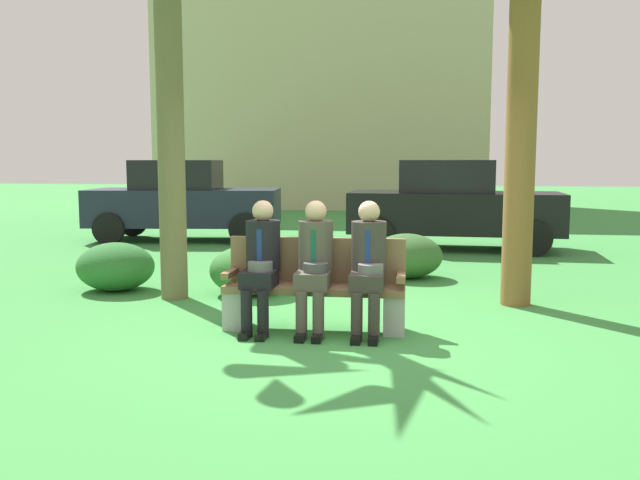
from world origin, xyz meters
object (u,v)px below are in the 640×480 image
seated_man_middle (315,260)px  seated_man_right (368,261)px  park_bench (315,287)px  shrub_near_bench (249,270)px  shrub_mid_lawn (116,267)px  seated_man_left (261,259)px  shrub_far_lawn (407,256)px  parked_car_near (183,201)px  parked_car_far (453,205)px  building_backdrop (327,63)px

seated_man_middle → seated_man_right: bearing=0.0°
park_bench → shrub_near_bench: bearing=124.1°
park_bench → shrub_mid_lawn: 3.26m
seated_man_left → seated_man_right: bearing=0.0°
seated_man_left → shrub_mid_lawn: seated_man_left is taller
park_bench → shrub_far_lawn: size_ratio=1.75×
shrub_far_lawn → seated_man_right: bearing=-95.8°
parked_car_near → park_bench: bearing=-61.3°
parked_car_near → parked_car_far: size_ratio=1.02×
seated_man_left → shrub_near_bench: size_ratio=1.30×
shrub_mid_lawn → shrub_far_lawn: (3.70, 1.49, 0.01)m
shrub_far_lawn → parked_car_far: 3.46m
park_bench → shrub_mid_lawn: park_bench is taller
park_bench → parked_car_far: parked_car_far is taller
shrub_near_bench → seated_man_left: bearing=-71.9°
parked_car_near → parked_car_far: (5.52, -0.64, 0.00)m
shrub_near_bench → parked_car_near: parked_car_near is taller
seated_man_middle → parked_car_far: bearing=75.8°
seated_man_left → seated_man_right: (1.05, 0.00, 0.00)m
park_bench → seated_man_left: size_ratio=1.39×
park_bench → seated_man_middle: seated_man_middle is taller
building_backdrop → shrub_mid_lawn: bearing=-91.4°
shrub_near_bench → parked_car_near: (-2.78, 5.45, 0.53)m
shrub_mid_lawn → parked_car_far: parked_car_far is taller
seated_man_middle → shrub_far_lawn: (0.84, 3.22, -0.40)m
seated_man_right → park_bench: bearing=166.1°
seated_man_middle → parked_car_near: parked_car_near is taller
seated_man_middle → building_backdrop: size_ratio=0.11×
park_bench → shrub_mid_lawn: (-2.84, 1.60, -0.11)m
building_backdrop → seated_man_right: bearing=-81.3°
shrub_far_lawn → shrub_near_bench: bearing=-142.4°
seated_man_right → shrub_mid_lawn: size_ratio=1.29×
seated_man_right → shrub_far_lawn: bearing=84.2°
park_bench → building_backdrop: building_backdrop is taller
park_bench → parked_car_near: 8.04m
shrub_far_lawn → seated_man_middle: bearing=-104.7°
shrub_near_bench → parked_car_near: 6.14m
seated_man_middle → parked_car_far: 6.74m
parked_car_far → parked_car_near: bearing=173.4°
shrub_near_bench → building_backdrop: size_ratio=0.08×
seated_man_right → parked_car_near: size_ratio=0.32×
parked_car_near → building_backdrop: bearing=83.3°
shrub_mid_lawn → building_backdrop: bearing=88.6°
seated_man_left → seated_man_right: seated_man_right is taller
park_bench → parked_car_near: parked_car_near is taller
seated_man_middle → shrub_mid_lawn: 3.36m
seated_man_middle → shrub_far_lawn: 3.35m
shrub_near_bench → park_bench: bearing=-55.9°
shrub_far_lawn → parked_car_near: size_ratio=0.25×
shrub_mid_lawn → shrub_far_lawn: 3.99m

